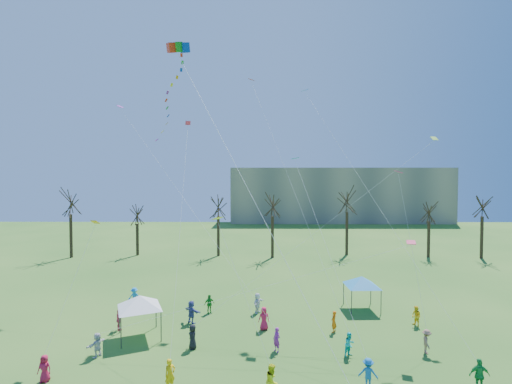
{
  "coord_description": "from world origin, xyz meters",
  "views": [
    {
      "loc": [
        -0.59,
        -19.01,
        11.84
      ],
      "look_at": [
        -0.76,
        5.0,
        11.0
      ],
      "focal_mm": 25.0,
      "sensor_mm": 36.0,
      "label": 1
    }
  ],
  "objects_px": {
    "big_box_kite": "(174,99)",
    "distant_building": "(338,195)",
    "canopy_tent_white": "(139,302)",
    "canopy_tent_blue": "(362,281)"
  },
  "relations": [
    {
      "from": "distant_building",
      "to": "canopy_tent_blue",
      "type": "xyz_separation_m",
      "value": [
        -13.15,
        -68.74,
        -4.95
      ]
    },
    {
      "from": "canopy_tent_white",
      "to": "distant_building",
      "type": "bearing_deg",
      "value": 67.13
    },
    {
      "from": "distant_building",
      "to": "canopy_tent_white",
      "type": "bearing_deg",
      "value": -112.87
    },
    {
      "from": "big_box_kite",
      "to": "distant_building",
      "type": "bearing_deg",
      "value": 68.33
    },
    {
      "from": "big_box_kite",
      "to": "canopy_tent_blue",
      "type": "distance_m",
      "value": 22.76
    },
    {
      "from": "distant_building",
      "to": "big_box_kite",
      "type": "bearing_deg",
      "value": -111.67
    },
    {
      "from": "big_box_kite",
      "to": "canopy_tent_blue",
      "type": "height_order",
      "value": "big_box_kite"
    },
    {
      "from": "canopy_tent_white",
      "to": "canopy_tent_blue",
      "type": "distance_m",
      "value": 19.31
    },
    {
      "from": "distant_building",
      "to": "big_box_kite",
      "type": "relative_size",
      "value": 2.3
    },
    {
      "from": "canopy_tent_white",
      "to": "canopy_tent_blue",
      "type": "height_order",
      "value": "canopy_tent_white"
    }
  ]
}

